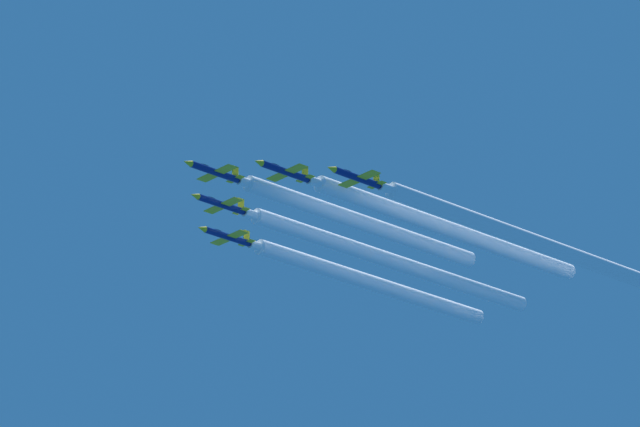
# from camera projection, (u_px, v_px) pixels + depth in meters

# --- Properties ---
(jet_lead) EXTENTS (9.12, 13.28, 3.19)m
(jet_lead) POSITION_uv_depth(u_px,v_px,m) (213.00, 171.00, 385.70)
(jet_lead) COLOR navy
(jet_left_wingman) EXTENTS (9.12, 13.28, 3.19)m
(jet_left_wingman) POSITION_uv_depth(u_px,v_px,m) (283.00, 171.00, 383.88)
(jet_left_wingman) COLOR navy
(jet_right_wingman) EXTENTS (9.12, 13.28, 3.19)m
(jet_right_wingman) POSITION_uv_depth(u_px,v_px,m) (220.00, 204.00, 397.79)
(jet_right_wingman) COLOR navy
(jet_outer_left) EXTENTS (9.12, 13.28, 3.19)m
(jet_outer_left) POSITION_uv_depth(u_px,v_px,m) (356.00, 177.00, 383.71)
(jet_outer_left) COLOR navy
(jet_outer_right) EXTENTS (9.12, 13.28, 3.19)m
(jet_outer_right) POSITION_uv_depth(u_px,v_px,m) (226.00, 236.00, 408.64)
(jet_outer_right) COLOR navy
(smoke_trail_lead) EXTENTS (3.16, 60.30, 3.16)m
(smoke_trail_lead) POSITION_uv_depth(u_px,v_px,m) (359.00, 222.00, 407.98)
(smoke_trail_lead) COLOR white
(smoke_trail_left_wingman) EXTENTS (3.16, 70.75, 3.16)m
(smoke_trail_left_wingman) POSITION_uv_depth(u_px,v_px,m) (446.00, 228.00, 409.39)
(smoke_trail_left_wingman) COLOR white
(smoke_trail_right_wingman) EXTENTS (3.16, 76.15, 3.16)m
(smoke_trail_right_wingman) POSITION_uv_depth(u_px,v_px,m) (390.00, 261.00, 424.95)
(smoke_trail_right_wingman) COLOR white
(smoke_trail_outer_left) EXTENTS (3.16, 74.75, 3.16)m
(smoke_trail_outer_left) POSITION_uv_depth(u_px,v_px,m) (521.00, 237.00, 410.45)
(smoke_trail_outer_left) COLOR white
(smoke_trail_outer_right) EXTENTS (3.16, 63.46, 3.16)m
(smoke_trail_outer_right) POSITION_uv_depth(u_px,v_px,m) (369.00, 282.00, 431.90)
(smoke_trail_outer_right) COLOR white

